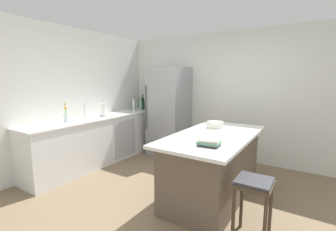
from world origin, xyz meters
name	(u,v)px	position (x,y,z in m)	size (l,w,h in m)	color
ground_plane	(175,205)	(0.00, 0.00, 0.00)	(7.20, 7.20, 0.00)	#7A664C
wall_rear	(232,97)	(0.00, 2.25, 1.30)	(6.00, 0.10, 2.60)	silver
wall_left	(59,99)	(-2.45, 0.00, 1.30)	(0.10, 6.00, 2.60)	silver
counter_run_left	(101,139)	(-2.09, 0.61, 0.46)	(0.64, 3.02, 0.93)	white
kitchen_island	(213,165)	(0.33, 0.50, 0.46)	(0.97, 1.91, 0.91)	brown
refrigerator	(169,111)	(-1.25, 1.83, 0.95)	(0.77, 0.78, 1.91)	#93969B
bar_stool	(254,191)	(1.02, -0.14, 0.54)	(0.36, 0.36, 0.66)	#473828
sink_faucet	(85,110)	(-2.14, 0.31, 1.08)	(0.15, 0.05, 0.30)	silver
flower_vase	(66,116)	(-2.13, -0.10, 1.02)	(0.08, 0.08, 0.33)	silver
paper_towel_roll	(103,110)	(-2.07, 0.67, 1.06)	(0.14, 0.14, 0.31)	gray
vinegar_bottle	(145,105)	(-2.05, 2.01, 1.02)	(0.06, 0.06, 0.24)	#994C23
wine_bottle	(143,103)	(-2.06, 1.91, 1.07)	(0.07, 0.07, 0.35)	#19381E
gin_bottle	(141,105)	(-2.04, 1.82, 1.04)	(0.07, 0.07, 0.31)	#8CB79E
olive_oil_bottle	(134,105)	(-2.16, 1.71, 1.05)	(0.05, 0.05, 0.33)	olive
soda_bottle	(134,105)	(-2.09, 1.62, 1.06)	(0.07, 0.07, 0.34)	silver
cookbook_stack	(209,143)	(0.49, -0.06, 0.95)	(0.27, 0.21, 0.08)	#2D2D33
mixing_bowl	(215,125)	(0.18, 0.91, 0.96)	(0.25, 0.25, 0.10)	silver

